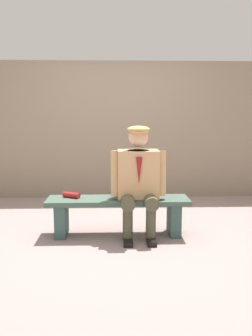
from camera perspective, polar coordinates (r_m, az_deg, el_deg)
name	(u,v)px	position (r m, az deg, el deg)	size (l,w,h in m)	color
ground_plane	(118,235)	(4.04, -1.32, -11.05)	(30.00, 30.00, 0.00)	gray
bench	(118,209)	(3.95, -1.34, -6.92)	(1.62, 0.39, 0.43)	#40574B
seated_man	(138,177)	(3.82, 2.08, -1.58)	(0.63, 0.55, 1.26)	tan
rolled_magazine	(71,195)	(3.98, -9.10, -4.48)	(0.06, 0.06, 0.21)	#B21E1E
stadium_wall	(117,130)	(5.76, -1.55, 6.28)	(12.00, 0.24, 2.23)	gray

